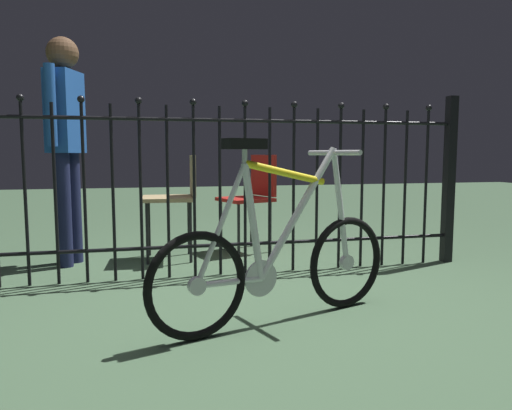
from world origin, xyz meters
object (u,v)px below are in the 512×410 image
Objects in this scene: chair_red at (253,192)px; person_visitor at (66,130)px; bicycle at (279,259)px; chair_tan at (178,193)px.

person_visitor is at bearing -172.01° from chair_red.
chair_tan is (-0.38, 1.60, 0.21)m from bicycle.
bicycle reaches higher than chair_tan.
chair_red is at bearing 16.59° from chair_tan.
chair_red is at bearing 7.99° from person_visitor.
person_visitor reaches higher than bicycle.
bicycle is at bearing -98.97° from chair_red.
chair_tan is at bearing 0.77° from person_visitor.
chair_tan is 0.96m from person_visitor.
person_visitor is (-1.49, -0.21, 0.51)m from chair_red.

